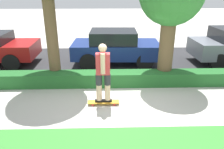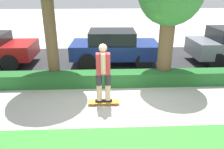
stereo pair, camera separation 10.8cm
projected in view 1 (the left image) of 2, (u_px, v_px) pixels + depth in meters
name	position (u px, v px, depth m)	size (l,w,h in m)	color
ground_plane	(119.00, 107.00, 6.48)	(60.00, 60.00, 0.00)	#BCB7AD
street_asphalt	(114.00, 62.00, 10.37)	(18.50, 5.00, 0.01)	#2D2D30
hedge_row	(116.00, 79.00, 7.87)	(18.50, 0.60, 0.50)	#236028
skateboard	(104.00, 102.00, 6.63)	(0.95, 0.24, 0.09)	gold
skater_person	(103.00, 72.00, 6.26)	(0.51, 0.46, 1.79)	black
parked_car_middle	(115.00, 47.00, 9.83)	(3.92, 1.93, 1.54)	navy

